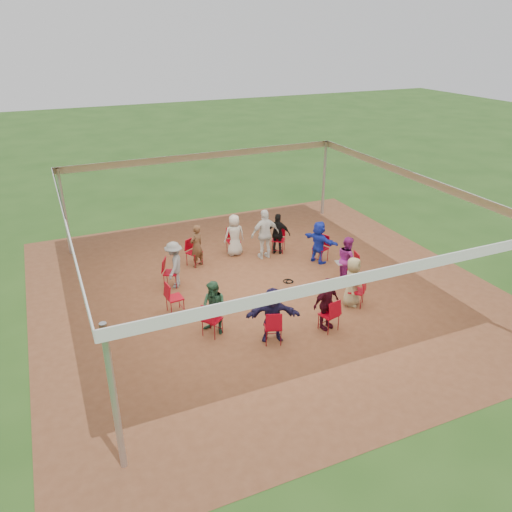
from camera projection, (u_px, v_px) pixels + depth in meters
name	position (u px, v px, depth m)	size (l,w,h in m)	color
ground	(263.00, 289.00, 14.91)	(80.00, 80.00, 0.00)	#264C17
dirt_patch	(263.00, 289.00, 14.90)	(13.00, 13.00, 0.00)	brown
tent	(263.00, 214.00, 13.91)	(10.33, 10.33, 3.00)	#B2B2B7
chair_0	(350.00, 267.00, 15.26)	(0.42, 0.44, 0.90)	#9F0313
chair_1	(321.00, 249.00, 16.49)	(0.42, 0.44, 0.90)	#9F0313
chair_2	(278.00, 240.00, 17.16)	(0.42, 0.44, 0.90)	#9F0313
chair_3	(233.00, 241.00, 17.05)	(0.42, 0.44, 0.90)	#9F0313
chair_4	(194.00, 253.00, 16.20)	(0.42, 0.44, 0.90)	#9F0313
chair_5	(171.00, 273.00, 14.88)	(0.42, 0.44, 0.90)	#9F0313
chair_6	(175.00, 298.00, 13.51)	(0.42, 0.44, 0.90)	#9F0313
chair_7	(212.00, 319.00, 12.52)	(0.42, 0.44, 0.90)	#9F0313
chair_8	(273.00, 326.00, 12.23)	(0.42, 0.44, 0.90)	#9F0313
chair_9	(329.00, 315.00, 12.73)	(0.42, 0.44, 0.90)	#9F0313
chair_10	(356.00, 291.00, 13.86)	(0.42, 0.44, 0.90)	#9F0313
person_seated_0	(347.00, 259.00, 15.12)	(0.70, 0.40, 1.43)	#851E73
person_seated_1	(319.00, 242.00, 16.30)	(1.33, 0.50, 1.43)	#1B2FB7
person_seated_2	(278.00, 234.00, 16.94)	(0.84, 0.43, 1.43)	black
person_seated_3	(234.00, 235.00, 16.84)	(0.70, 0.39, 1.43)	#B8B1A2
person_seated_4	(197.00, 246.00, 16.02)	(0.52, 0.34, 1.43)	brown
person_seated_5	(174.00, 265.00, 14.76)	(0.93, 0.46, 1.43)	gray
person_seated_6	(214.00, 308.00, 12.50)	(0.70, 0.40, 1.43)	#285238
person_seated_7	(273.00, 314.00, 12.22)	(1.33, 0.50, 1.43)	#1D173C
person_seated_8	(326.00, 304.00, 12.70)	(0.84, 0.43, 1.43)	#410B18
person_seated_9	(353.00, 282.00, 13.78)	(0.70, 0.39, 1.43)	tan
standing_person	(265.00, 234.00, 16.55)	(1.00, 0.51, 1.71)	silver
cable_coil	(289.00, 281.00, 15.30)	(0.40, 0.40, 0.03)	black
laptop	(342.00, 261.00, 15.11)	(0.34, 0.40, 0.24)	#B7B7BC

